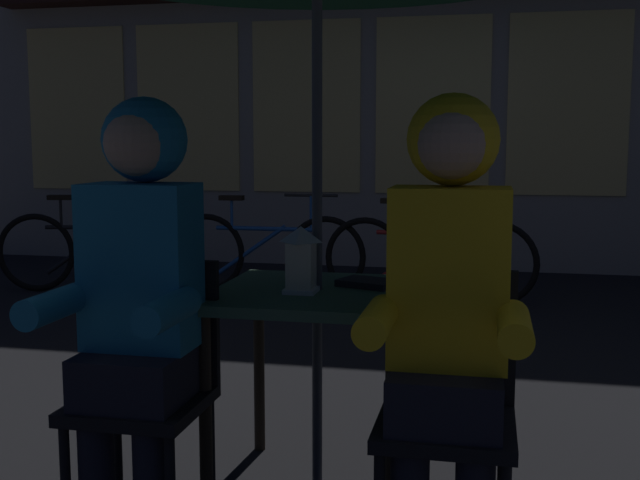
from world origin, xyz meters
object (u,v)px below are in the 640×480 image
Objects in this scene: cafe_table at (317,317)px; chair_left at (149,380)px; chair_right at (447,400)px; person_right_hooded at (449,286)px; lantern at (301,258)px; bicycle_nearest at (96,251)px; book at (368,283)px; person_left_hooded at (138,275)px; bicycle_third at (428,259)px; bicycle_second at (265,252)px.

cafe_table is 0.62m from chair_left.
chair_left and chair_right have the same top height.
person_right_hooded is (0.00, -0.06, 0.36)m from chair_right.
lantern is 0.63m from person_right_hooded.
book is at bearing -49.02° from bicycle_nearest.
chair_left is 0.36m from person_left_hooded.
chair_right is at bearing -35.64° from book.
lantern is at bearing -52.64° from bicycle_nearest.
bicycle_third is at bearing 95.14° from chair_right.
bicycle_third is at bearing 95.07° from person_right_hooded.
cafe_table is 0.53× the size of person_right_hooded.
bicycle_third is at bearing 87.11° from lantern.
lantern is 0.14× the size of bicycle_nearest.
chair_left is at bearing -99.18° from bicycle_third.
book is at bearing -89.48° from bicycle_third.
chair_right is 3.83m from bicycle_third.
bicycle_nearest is at bearing 120.26° from chair_left.
bicycle_nearest is at bearing 119.88° from person_left_hooded.
lantern is 0.14× the size of bicycle_second.
book reaches higher than cafe_table.
bicycle_third is at bearing 87.73° from cafe_table.
person_left_hooded is 4.04m from bicycle_second.
bicycle_second is (-0.73, 3.94, -0.50)m from person_left_hooded.
book is at bearing 39.39° from lantern.
chair_left is at bearing -146.03° from lantern.
chair_left is at bearing -142.45° from cafe_table.
bicycle_nearest is 0.99× the size of bicycle_third.
chair_left is 1.03m from person_right_hooded.
bicycle_nearest and bicycle_third have the same top height.
cafe_table is 0.85× the size of chair_right.
person_right_hooded reaches higher than chair_right.
lantern is (-0.04, -0.07, 0.22)m from cafe_table.
cafe_table is at bearing 142.45° from chair_right.
cafe_table is 0.67m from person_left_hooded.
bicycle_nearest is 4.29m from book.
person_left_hooded reaches higher than bicycle_nearest.
cafe_table is at bearing -51.60° from bicycle_nearest.
cafe_table is 3.20× the size of lantern.
person_left_hooded reaches higher than bicycle_second.
chair_left is 3.87m from bicycle_third.
book is at bearing 38.97° from person_left_hooded.
person_left_hooded is (-0.44, -0.35, -0.01)m from lantern.
bicycle_nearest is at bearing 128.40° from cafe_table.
person_left_hooded reaches higher than book.
person_left_hooded is at bearing 180.00° from person_right_hooded.
bicycle_nearest is at bearing 130.15° from chair_right.
person_left_hooded reaches higher than bicycle_third.
lantern reaches higher than bicycle_second.
chair_right is at bearing -37.55° from cafe_table.
person_right_hooded reaches higher than bicycle_second.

